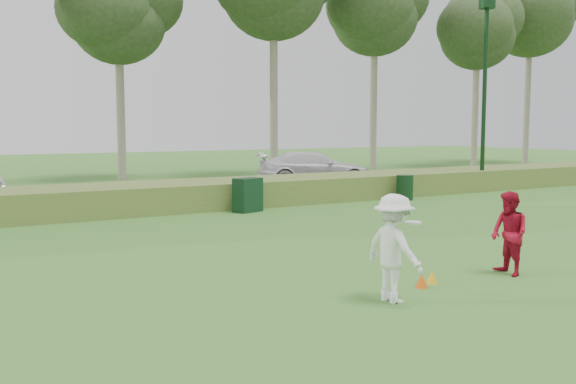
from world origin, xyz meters
TOP-DOWN VIEW (x-y plane):
  - ground at (0.00, 0.00)m, footprint 120.00×120.00m
  - reed_strip at (0.00, 12.00)m, footprint 80.00×3.00m
  - park_road at (0.00, 17.00)m, footprint 80.00×6.00m
  - lamp_post at (14.00, 11.00)m, footprint 0.70×0.70m
  - tree_4 at (2.00, 24.50)m, footprint 6.24×6.24m
  - tree_6 at (18.00, 23.80)m, footprint 7.02×7.02m
  - tree_7 at (26.00, 22.80)m, footprint 6.50×6.50m
  - tree_8 at (33.00, 24.20)m, footprint 8.06×8.06m
  - player_white at (-0.94, -0.93)m, footprint 0.91×1.19m
  - player_red at (2.18, -0.58)m, footprint 0.75×0.89m
  - cone_orange at (0.08, -0.47)m, footprint 0.23×0.23m
  - cone_yellow at (0.47, -0.33)m, footprint 0.22×0.22m
  - utility_cabinet at (2.00, 10.01)m, footprint 1.03×0.81m
  - trash_bin at (8.74, 10.00)m, footprint 0.67×0.67m
  - car_right at (8.95, 16.73)m, footprint 5.80×4.10m

SIDE VIEW (x-z plane):
  - ground at x=0.00m, z-range 0.00..0.00m
  - park_road at x=0.00m, z-range 0.00..0.06m
  - cone_yellow at x=0.47m, z-range 0.00..0.25m
  - cone_orange at x=0.08m, z-range 0.00..0.25m
  - reed_strip at x=0.00m, z-range 0.00..0.90m
  - trash_bin at x=8.74m, z-range 0.00..0.96m
  - utility_cabinet at x=2.00m, z-range 0.00..1.12m
  - player_red at x=2.18m, z-range 0.00..1.60m
  - car_right at x=8.95m, z-range 0.06..1.62m
  - player_white at x=-0.94m, z-range 0.00..1.75m
  - lamp_post at x=14.00m, z-range 1.51..9.68m
  - tree_4 at x=2.00m, z-range 2.84..14.34m
  - tree_7 at x=26.00m, z-range 3.09..15.59m
  - tree_6 at x=18.00m, z-range 3.35..16.85m
  - tree_8 at x=33.00m, z-range 3.73..18.73m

